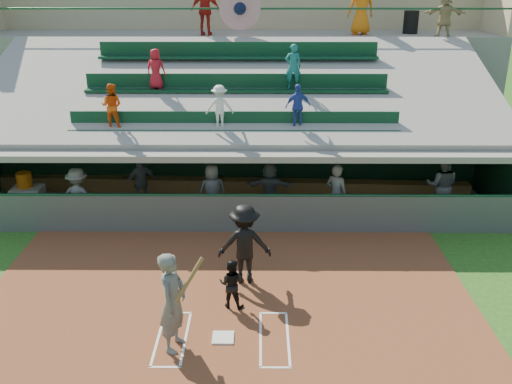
{
  "coord_description": "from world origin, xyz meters",
  "views": [
    {
      "loc": [
        0.72,
        -9.55,
        6.88
      ],
      "look_at": [
        0.64,
        3.5,
        1.8
      ],
      "focal_mm": 40.0,
      "sensor_mm": 36.0,
      "label": 1
    }
  ],
  "objects_px": {
    "catcher": "(231,284)",
    "water_cooler": "(24,180)",
    "trash_bin": "(411,22)",
    "white_table": "(29,200)",
    "home_plate": "(223,338)",
    "batter_at_plate": "(173,302)"
  },
  "relations": [
    {
      "from": "catcher",
      "to": "water_cooler",
      "type": "bearing_deg",
      "value": -27.4
    },
    {
      "from": "water_cooler",
      "to": "trash_bin",
      "type": "xyz_separation_m",
      "value": [
        12.86,
        6.88,
        3.98
      ]
    },
    {
      "from": "trash_bin",
      "to": "catcher",
      "type": "bearing_deg",
      "value": -117.93
    },
    {
      "from": "catcher",
      "to": "white_table",
      "type": "relative_size",
      "value": 1.26
    },
    {
      "from": "home_plate",
      "to": "trash_bin",
      "type": "height_order",
      "value": "trash_bin"
    },
    {
      "from": "home_plate",
      "to": "white_table",
      "type": "height_order",
      "value": "white_table"
    },
    {
      "from": "batter_at_plate",
      "to": "water_cooler",
      "type": "xyz_separation_m",
      "value": [
        -5.41,
        6.69,
        0.0
      ]
    },
    {
      "from": "water_cooler",
      "to": "catcher",
      "type": "bearing_deg",
      "value": -39.09
    },
    {
      "from": "home_plate",
      "to": "trash_bin",
      "type": "bearing_deg",
      "value": 63.79
    },
    {
      "from": "batter_at_plate",
      "to": "catcher",
      "type": "bearing_deg",
      "value": 54.73
    },
    {
      "from": "white_table",
      "to": "water_cooler",
      "type": "xyz_separation_m",
      "value": [
        -0.07,
        0.06,
        0.61
      ]
    },
    {
      "from": "home_plate",
      "to": "catcher",
      "type": "height_order",
      "value": "catcher"
    },
    {
      "from": "water_cooler",
      "to": "trash_bin",
      "type": "height_order",
      "value": "trash_bin"
    },
    {
      "from": "catcher",
      "to": "white_table",
      "type": "bearing_deg",
      "value": -27.37
    },
    {
      "from": "batter_at_plate",
      "to": "trash_bin",
      "type": "xyz_separation_m",
      "value": [
        7.45,
        13.57,
        3.99
      ]
    },
    {
      "from": "batter_at_plate",
      "to": "trash_bin",
      "type": "bearing_deg",
      "value": 61.23
    },
    {
      "from": "home_plate",
      "to": "trash_bin",
      "type": "xyz_separation_m",
      "value": [
        6.54,
        13.28,
        4.99
      ]
    },
    {
      "from": "catcher",
      "to": "white_table",
      "type": "distance_m",
      "value": 8.21
    },
    {
      "from": "white_table",
      "to": "home_plate",
      "type": "bearing_deg",
      "value": -47.73
    },
    {
      "from": "catcher",
      "to": "water_cooler",
      "type": "xyz_separation_m",
      "value": [
        -6.44,
        5.23,
        0.46
      ]
    },
    {
      "from": "batter_at_plate",
      "to": "home_plate",
      "type": "bearing_deg",
      "value": 17.4
    },
    {
      "from": "catcher",
      "to": "home_plate",
      "type": "bearing_deg",
      "value": 95.9
    }
  ]
}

